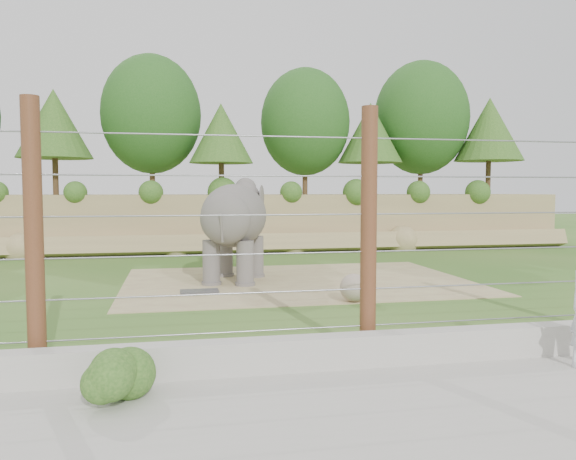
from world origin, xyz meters
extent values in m
plane|color=#31671F|center=(0.00, 0.00, 0.00)|extent=(90.00, 90.00, 0.00)
cube|color=#978158|center=(0.00, 13.00, 1.25)|extent=(30.00, 4.00, 2.50)
cube|color=#978158|center=(0.00, 10.70, 0.35)|extent=(30.00, 1.37, 1.07)
cylinder|color=#3F2B19|center=(-8.00, 12.50, 3.29)|extent=(0.24, 0.24, 1.58)
sphere|color=#184A16|center=(-8.00, 12.50, 5.42)|extent=(3.60, 3.60, 3.60)
cylinder|color=#3F2B19|center=(-4.00, 13.00, 3.46)|extent=(0.24, 0.24, 1.92)
sphere|color=#184A16|center=(-4.00, 13.00, 6.07)|extent=(4.40, 4.40, 4.40)
cylinder|color=#3F2B19|center=(-1.00, 11.80, 3.20)|extent=(0.24, 0.24, 1.40)
sphere|color=#184A16|center=(-1.00, 11.80, 5.10)|extent=(3.20, 3.20, 3.20)
cylinder|color=#3F2B19|center=(3.00, 12.80, 3.41)|extent=(0.24, 0.24, 1.82)
sphere|color=#184A16|center=(3.00, 12.80, 5.88)|extent=(4.16, 4.16, 4.16)
cylinder|color=#3F2B19|center=(6.00, 12.20, 3.25)|extent=(0.24, 0.24, 1.50)
sphere|color=#184A16|center=(6.00, 12.20, 5.29)|extent=(3.44, 3.44, 3.44)
cylinder|color=#3F2B19|center=(9.00, 13.20, 3.51)|extent=(0.24, 0.24, 2.03)
sphere|color=#184A16|center=(9.00, 13.20, 6.27)|extent=(4.64, 4.64, 4.64)
cylinder|color=#3F2B19|center=(12.00, 12.00, 3.32)|extent=(0.24, 0.24, 1.64)
sphere|color=#184A16|center=(12.00, 12.00, 5.55)|extent=(3.76, 3.76, 3.76)
cube|color=#9E855D|center=(0.50, 3.00, 0.01)|extent=(10.00, 7.00, 0.02)
cube|color=#262628|center=(-2.42, 1.78, 0.04)|extent=(1.00, 0.60, 0.03)
sphere|color=gray|center=(1.14, -0.30, 0.36)|extent=(0.67, 0.67, 0.67)
cube|color=#B3B0A6|center=(0.00, -5.00, 0.25)|extent=(26.00, 0.35, 0.50)
cube|color=#B3B0A6|center=(0.00, -7.00, 0.01)|extent=(26.00, 4.00, 0.01)
cylinder|color=brown|center=(-5.00, -4.50, 2.00)|extent=(0.26, 0.26, 4.00)
cylinder|color=brown|center=(0.00, -4.50, 2.00)|extent=(0.26, 0.26, 4.00)
cylinder|color=gray|center=(0.00, -4.50, 0.50)|extent=(20.00, 0.02, 0.02)
cylinder|color=gray|center=(0.00, -4.50, 1.10)|extent=(20.00, 0.02, 0.02)
cylinder|color=gray|center=(0.00, -4.50, 1.70)|extent=(20.00, 0.02, 0.02)
cylinder|color=gray|center=(0.00, -4.50, 2.30)|extent=(20.00, 0.02, 0.02)
cylinder|color=gray|center=(0.00, -4.50, 2.90)|extent=(20.00, 0.02, 0.02)
cylinder|color=gray|center=(0.00, -4.50, 3.50)|extent=(20.00, 0.02, 0.02)
sphere|color=#27521A|center=(-3.78, -5.80, 0.35)|extent=(0.69, 0.69, 0.69)
camera|label=1|loc=(-3.03, -12.99, 2.67)|focal=35.00mm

